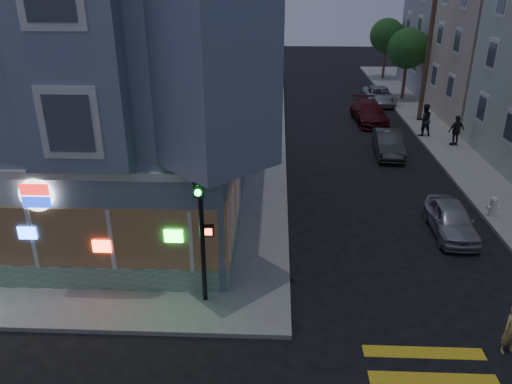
# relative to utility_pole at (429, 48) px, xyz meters

# --- Properties ---
(sidewalk_nw) EXTENTS (33.00, 42.00, 0.15)m
(sidewalk_nw) POSITION_rel_utility_pole_xyz_m (-25.50, -1.00, -4.72)
(sidewalk_nw) COLOR gray
(sidewalk_nw) RESTS_ON ground
(corner_building) EXTENTS (14.60, 14.60, 11.40)m
(corner_building) POSITION_rel_utility_pole_xyz_m (-18.00, -13.02, 1.02)
(corner_building) COLOR slate
(corner_building) RESTS_ON sidewalk_nw
(row_house_d) EXTENTS (12.00, 8.60, 10.50)m
(row_house_d) POSITION_rel_utility_pole_xyz_m (7.50, 10.00, 0.60)
(row_house_d) COLOR gray
(row_house_d) RESTS_ON sidewalk_ne
(utility_pole) EXTENTS (2.20, 0.30, 9.00)m
(utility_pole) POSITION_rel_utility_pole_xyz_m (0.00, 0.00, 0.00)
(utility_pole) COLOR #4C3826
(utility_pole) RESTS_ON sidewalk_ne
(street_tree_near) EXTENTS (3.00, 3.00, 5.30)m
(street_tree_near) POSITION_rel_utility_pole_xyz_m (0.20, 6.00, -0.86)
(street_tree_near) COLOR #4C3826
(street_tree_near) RESTS_ON sidewalk_ne
(street_tree_far) EXTENTS (3.00, 3.00, 5.30)m
(street_tree_far) POSITION_rel_utility_pole_xyz_m (0.20, 14.00, -0.86)
(street_tree_far) COLOR #4C3826
(street_tree_far) RESTS_ON sidewalk_ne
(running_child) EXTENTS (0.59, 0.45, 1.46)m
(running_child) POSITION_rel_utility_pole_xyz_m (-3.26, -22.20, -4.07)
(running_child) COLOR #CEBA69
(running_child) RESTS_ON ground
(pedestrian_a) EXTENTS (1.05, 0.89, 1.93)m
(pedestrian_a) POSITION_rel_utility_pole_xyz_m (-0.70, -3.50, -3.68)
(pedestrian_a) COLOR black
(pedestrian_a) RESTS_ON sidewalk_ne
(pedestrian_b) EXTENTS (1.09, 0.75, 1.72)m
(pedestrian_b) POSITION_rel_utility_pole_xyz_m (0.65, -5.28, -3.78)
(pedestrian_b) COLOR #27232B
(pedestrian_b) RESTS_ON sidewalk_ne
(parked_car_a) EXTENTS (1.54, 3.61, 1.22)m
(parked_car_a) POSITION_rel_utility_pole_xyz_m (-2.79, -15.65, -4.19)
(parked_car_a) COLOR #A5A7AC
(parked_car_a) RESTS_ON ground
(parked_car_b) EXTENTS (1.60, 4.01, 1.30)m
(parked_car_b) POSITION_rel_utility_pole_xyz_m (-3.40, -6.67, -4.15)
(parked_car_b) COLOR #35373A
(parked_car_b) RESTS_ON ground
(parked_car_c) EXTENTS (2.16, 4.78, 1.36)m
(parked_car_c) POSITION_rel_utility_pole_xyz_m (-3.40, -0.29, -4.12)
(parked_car_c) COLOR #501217
(parked_car_c) RESTS_ON ground
(parked_car_d) EXTENTS (2.07, 4.43, 1.23)m
(parked_car_d) POSITION_rel_utility_pole_xyz_m (-1.80, 4.91, -4.18)
(parked_car_d) COLOR #AEB2BA
(parked_car_d) RESTS_ON ground
(traffic_signal) EXTENTS (0.54, 0.50, 4.50)m
(traffic_signal) POSITION_rel_utility_pole_xyz_m (-11.58, -20.56, -1.60)
(traffic_signal) COLOR black
(traffic_signal) RESTS_ON sidewalk_nw
(fire_hydrant) EXTENTS (0.49, 0.28, 0.85)m
(fire_hydrant) POSITION_rel_utility_pole_xyz_m (-0.70, -14.34, -4.20)
(fire_hydrant) COLOR white
(fire_hydrant) RESTS_ON sidewalk_ne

